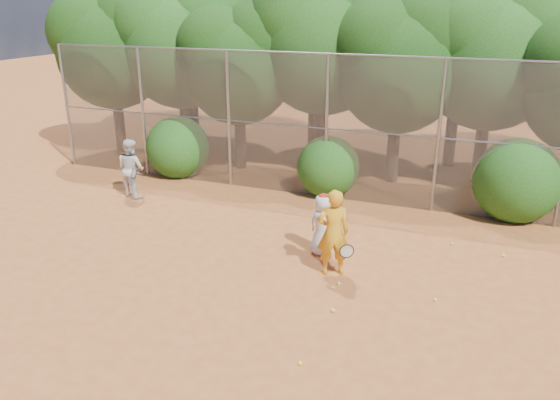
% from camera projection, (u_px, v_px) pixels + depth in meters
% --- Properties ---
extents(ground, '(80.00, 80.00, 0.00)m').
position_uv_depth(ground, '(281.00, 306.00, 10.13)').
color(ground, '#A65525').
rests_on(ground, ground).
extents(fence_back, '(20.05, 0.09, 4.03)m').
position_uv_depth(fence_back, '(358.00, 129.00, 14.70)').
color(fence_back, gray).
rests_on(fence_back, ground).
extents(tree_0, '(4.38, 3.81, 6.00)m').
position_uv_depth(tree_0, '(113.00, 42.00, 19.03)').
color(tree_0, black).
rests_on(tree_0, ground).
extents(tree_1, '(4.64, 4.03, 6.35)m').
position_uv_depth(tree_1, '(183.00, 36.00, 18.53)').
color(tree_1, black).
rests_on(tree_1, ground).
extents(tree_2, '(3.99, 3.47, 5.47)m').
position_uv_depth(tree_2, '(240.00, 59.00, 17.26)').
color(tree_2, black).
rests_on(tree_2, ground).
extents(tree_3, '(4.89, 4.26, 6.70)m').
position_uv_depth(tree_3, '(326.00, 32.00, 17.00)').
color(tree_3, black).
rests_on(tree_3, ground).
extents(tree_4, '(4.19, 3.64, 5.73)m').
position_uv_depth(tree_4, '(402.00, 58.00, 15.84)').
color(tree_4, black).
rests_on(tree_4, ground).
extents(tree_5, '(4.51, 3.92, 6.17)m').
position_uv_depth(tree_5, '(496.00, 48.00, 15.58)').
color(tree_5, black).
rests_on(tree_5, ground).
extents(tree_9, '(4.83, 4.20, 6.62)m').
position_uv_depth(tree_9, '(191.00, 27.00, 20.83)').
color(tree_9, black).
rests_on(tree_9, ground).
extents(tree_10, '(5.15, 4.48, 7.06)m').
position_uv_depth(tree_10, '(318.00, 21.00, 19.18)').
color(tree_10, black).
rests_on(tree_10, ground).
extents(tree_11, '(4.64, 4.03, 6.35)m').
position_uv_depth(tree_11, '(464.00, 39.00, 17.28)').
color(tree_11, black).
rests_on(tree_11, ground).
extents(bush_0, '(2.00, 2.00, 2.00)m').
position_uv_depth(bush_0, '(178.00, 145.00, 17.35)').
color(bush_0, '#1A4B12').
rests_on(bush_0, ground).
extents(bush_1, '(1.80, 1.80, 1.80)m').
position_uv_depth(bush_1, '(328.00, 164.00, 15.67)').
color(bush_1, '#1A4B12').
rests_on(bush_1, ground).
extents(bush_2, '(2.20, 2.20, 2.20)m').
position_uv_depth(bush_2, '(517.00, 177.00, 13.88)').
color(bush_2, '#1A4B12').
rests_on(bush_2, ground).
extents(player_yellow, '(0.89, 0.69, 1.83)m').
position_uv_depth(player_yellow, '(333.00, 233.00, 11.02)').
color(player_yellow, orange).
rests_on(player_yellow, ground).
extents(player_teen, '(0.80, 0.66, 1.44)m').
position_uv_depth(player_teen, '(323.00, 225.00, 11.93)').
color(player_teen, silver).
rests_on(player_teen, ground).
extents(player_white, '(0.96, 0.85, 1.68)m').
position_uv_depth(player_white, '(131.00, 168.00, 15.50)').
color(player_white, silver).
rests_on(player_white, ground).
extents(ball_0, '(0.07, 0.07, 0.07)m').
position_uv_depth(ball_0, '(333.00, 310.00, 9.91)').
color(ball_0, '#DAF02B').
rests_on(ball_0, ground).
extents(ball_1, '(0.07, 0.07, 0.07)m').
position_uv_depth(ball_1, '(503.00, 256.00, 12.03)').
color(ball_1, '#DAF02B').
rests_on(ball_1, ground).
extents(ball_2, '(0.07, 0.07, 0.07)m').
position_uv_depth(ball_2, '(300.00, 363.00, 8.48)').
color(ball_2, '#DAF02B').
rests_on(ball_2, ground).
extents(ball_3, '(0.07, 0.07, 0.07)m').
position_uv_depth(ball_3, '(435.00, 300.00, 10.27)').
color(ball_3, '#DAF02B').
rests_on(ball_3, ground).
extents(ball_4, '(0.07, 0.07, 0.07)m').
position_uv_depth(ball_4, '(339.00, 283.00, 10.86)').
color(ball_4, '#DAF02B').
rests_on(ball_4, ground).
extents(ball_5, '(0.07, 0.07, 0.07)m').
position_uv_depth(ball_5, '(452.00, 244.00, 12.60)').
color(ball_5, '#DAF02B').
rests_on(ball_5, ground).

